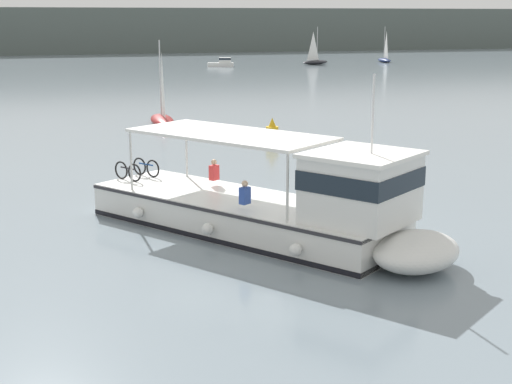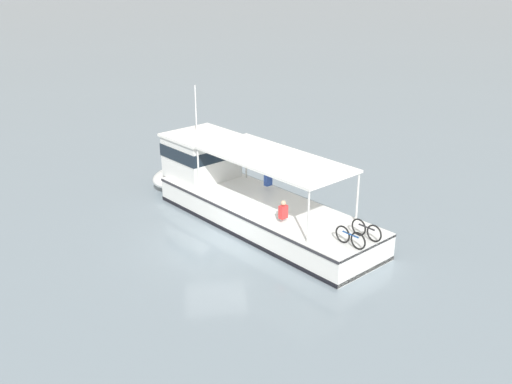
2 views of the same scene
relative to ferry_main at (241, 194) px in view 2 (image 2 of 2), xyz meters
The scene contains 2 objects.
ground_plane 3.23m from the ferry_main, 64.74° to the left, with size 400.00×400.00×0.00m, color gray.
ferry_main is the anchor object (origin of this frame).
Camera 2 is at (0.76, 20.85, 10.55)m, focal length 41.07 mm.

